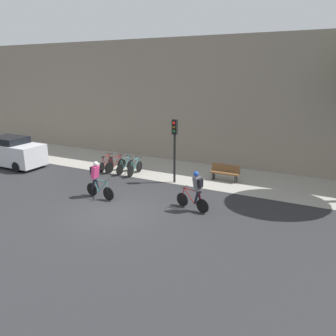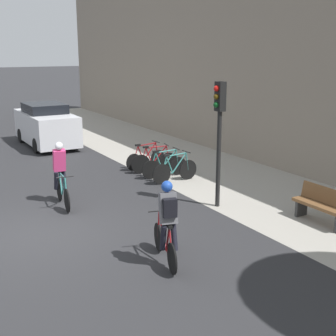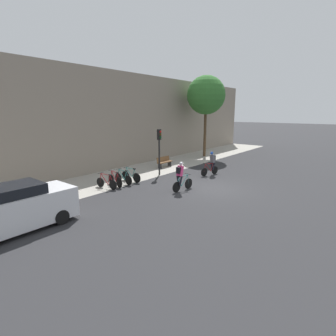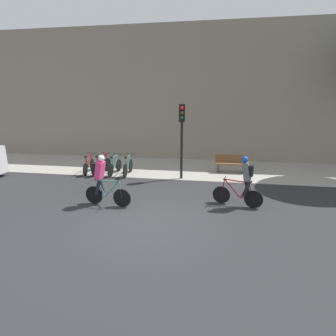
# 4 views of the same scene
# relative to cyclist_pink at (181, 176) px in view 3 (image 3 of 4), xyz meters

# --- Properties ---
(ground) EXTENTS (200.00, 200.00, 0.00)m
(ground) POSITION_rel_cyclist_pink_xyz_m (1.77, -1.14, -0.95)
(ground) COLOR #2B2B2D
(kerb_strip) EXTENTS (44.00, 4.50, 0.01)m
(kerb_strip) POSITION_rel_cyclist_pink_xyz_m (1.77, 5.61, -0.94)
(kerb_strip) COLOR #A39E93
(kerb_strip) RESTS_ON ground
(building_facade) EXTENTS (44.00, 0.60, 7.76)m
(building_facade) POSITION_rel_cyclist_pink_xyz_m (1.77, 8.16, 2.94)
(building_facade) COLOR gray
(building_facade) RESTS_ON ground
(cyclist_pink) EXTENTS (1.69, 0.49, 1.76)m
(cyclist_pink) POSITION_rel_cyclist_pink_xyz_m (0.00, 0.00, 0.00)
(cyclist_pink) COLOR black
(cyclist_pink) RESTS_ON ground
(cyclist_grey) EXTENTS (1.65, 0.61, 1.75)m
(cyclist_grey) POSITION_rel_cyclist_pink_xyz_m (4.73, 0.63, 0.00)
(cyclist_grey) COLOR black
(cyclist_grey) RESTS_ON ground
(parked_bike_0) EXTENTS (0.46, 1.65, 0.94)m
(parked_bike_0) POSITION_rel_cyclist_pink_xyz_m (-2.37, 3.85, -0.57)
(parked_bike_0) COLOR black
(parked_bike_0) RESTS_ON ground
(parked_bike_1) EXTENTS (0.48, 1.66, 0.97)m
(parked_bike_1) POSITION_rel_cyclist_pink_xyz_m (-1.70, 3.85, -0.55)
(parked_bike_1) COLOR black
(parked_bike_1) RESTS_ON ground
(parked_bike_2) EXTENTS (0.46, 1.66, 0.95)m
(parked_bike_2) POSITION_rel_cyclist_pink_xyz_m (-1.02, 3.85, -0.56)
(parked_bike_2) COLOR black
(parked_bike_2) RESTS_ON ground
(parked_bike_3) EXTENTS (0.46, 1.68, 0.96)m
(parked_bike_3) POSITION_rel_cyclist_pink_xyz_m (-0.34, 3.85, -0.55)
(parked_bike_3) COLOR black
(parked_bike_3) RESTS_ON ground
(traffic_light_pole) EXTENTS (0.26, 0.30, 3.37)m
(traffic_light_pole) POSITION_rel_cyclist_pink_xyz_m (2.30, 3.61, 1.40)
(traffic_light_pole) COLOR black
(traffic_light_pole) RESTS_ON ground
(bench) EXTENTS (1.57, 0.44, 0.89)m
(bench) POSITION_rel_cyclist_pink_xyz_m (4.63, 5.08, -0.48)
(bench) COLOR brown
(bench) RESTS_ON ground
(parked_car) EXTENTS (4.30, 1.84, 1.85)m
(parked_car) POSITION_rel_cyclist_pink_xyz_m (-8.18, 1.95, -0.05)
(parked_car) COLOR silver
(parked_car) RESTS_ON ground
(street_tree_0) EXTENTS (3.85, 3.85, 8.14)m
(street_tree_0) POSITION_rel_cyclist_pink_xyz_m (11.58, 5.38, 5.25)
(street_tree_0) COLOR #4C3823
(street_tree_0) RESTS_ON ground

